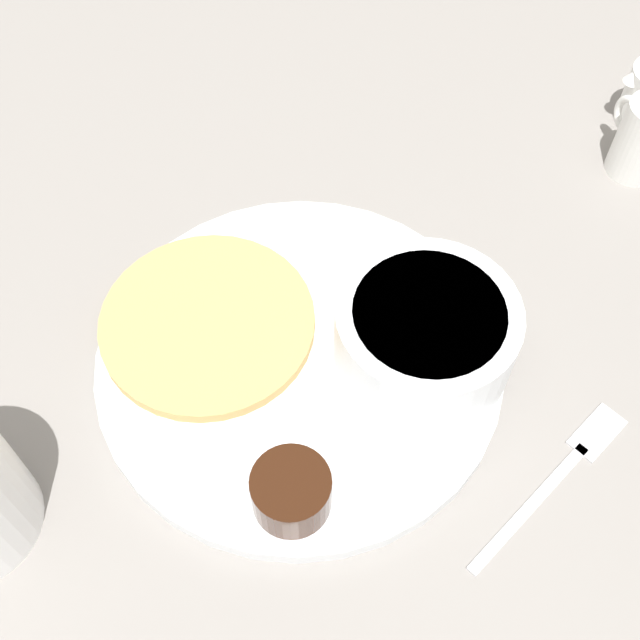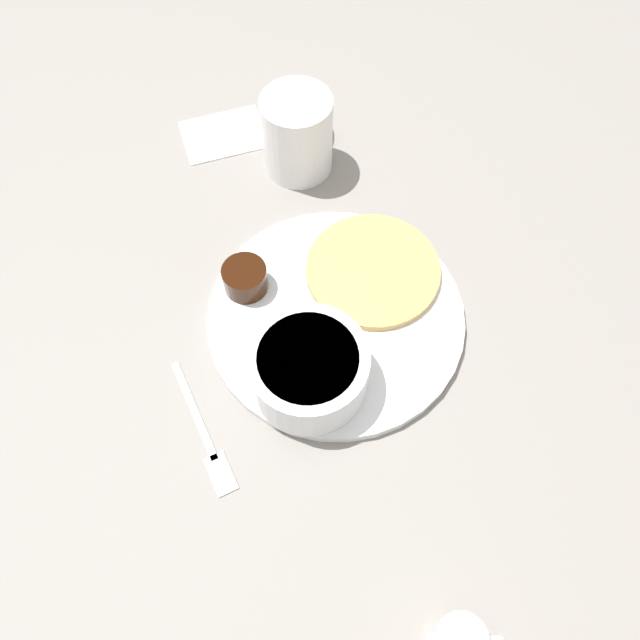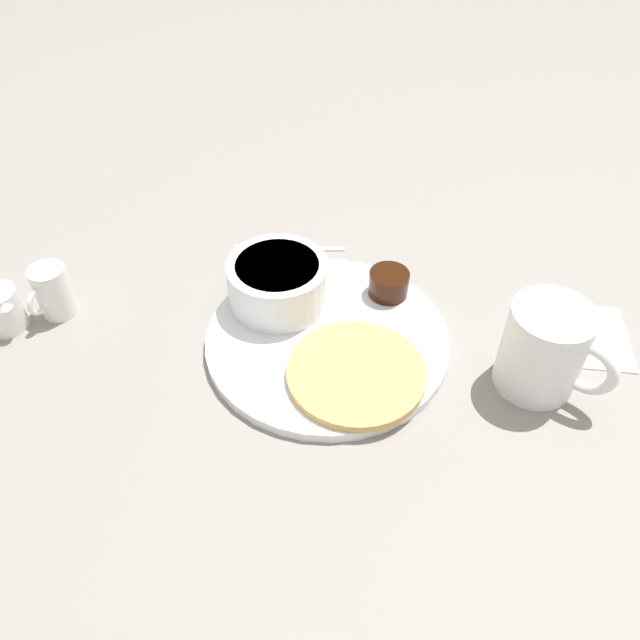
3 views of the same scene
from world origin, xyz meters
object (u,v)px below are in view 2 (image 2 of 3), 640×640
(plate, at_px, (336,317))
(coffee_mug, at_px, (298,133))
(fork, at_px, (207,441))
(bowl, at_px, (308,368))

(plate, height_order, coffee_mug, coffee_mug)
(coffee_mug, relative_size, fork, 0.82)
(plate, bearing_deg, bowl, -114.51)
(coffee_mug, height_order, fork, coffee_mug)
(plate, relative_size, coffee_mug, 2.35)
(bowl, distance_m, coffee_mug, 0.30)
(plate, bearing_deg, coffee_mug, 96.34)
(fork, bearing_deg, plate, 42.55)
(plate, height_order, fork, plate)
(bowl, xyz_separation_m, coffee_mug, (0.01, 0.30, 0.01))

